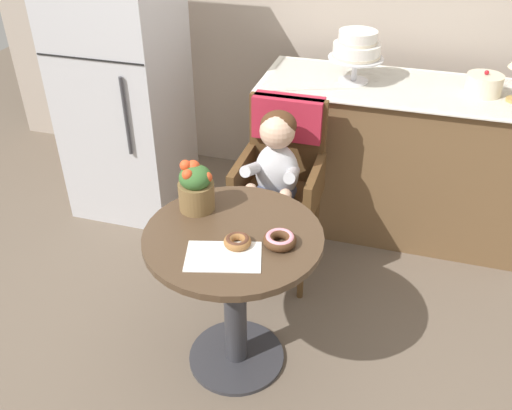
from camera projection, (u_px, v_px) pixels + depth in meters
ground_plane at (237, 357)px, 2.57m from camera, size 8.00×8.00×0.00m
cafe_table at (234, 275)px, 2.29m from camera, size 0.72×0.72×0.72m
wicker_chair at (283, 161)px, 2.82m from camera, size 0.42×0.45×0.95m
seated_child at (275, 169)px, 2.68m from camera, size 0.27×0.32×0.73m
paper_napkin at (223, 257)px, 2.05m from camera, size 0.32×0.25×0.00m
donut_front at (237, 241)px, 2.10m from camera, size 0.11×0.11×0.04m
donut_mid at (280, 239)px, 2.10m from camera, size 0.13×0.13×0.04m
flower_vase at (196, 186)px, 2.26m from camera, size 0.15×0.15×0.22m
display_counter at (393, 159)px, 3.23m from camera, size 1.56×0.62×0.90m
tiered_cake_stand at (357, 48)px, 2.94m from camera, size 0.30×0.30×0.28m
round_layer_cake at (484, 84)px, 2.87m from camera, size 0.19×0.19×0.13m
refrigerator at (122, 78)px, 3.22m from camera, size 0.64×0.63×1.70m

